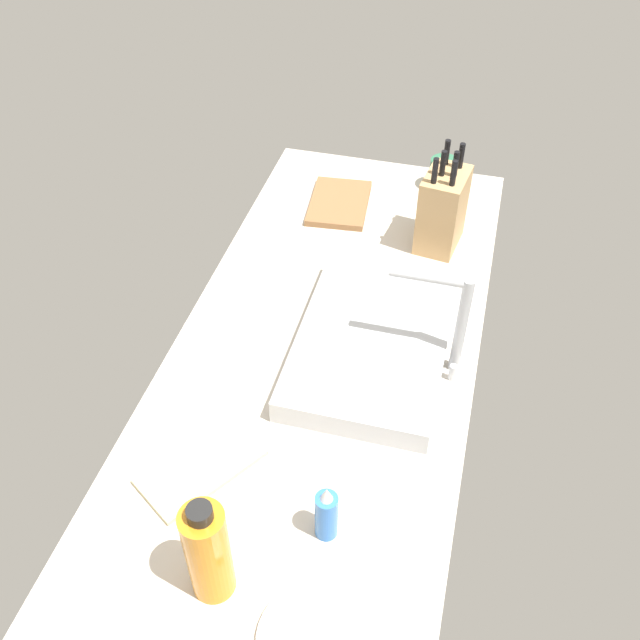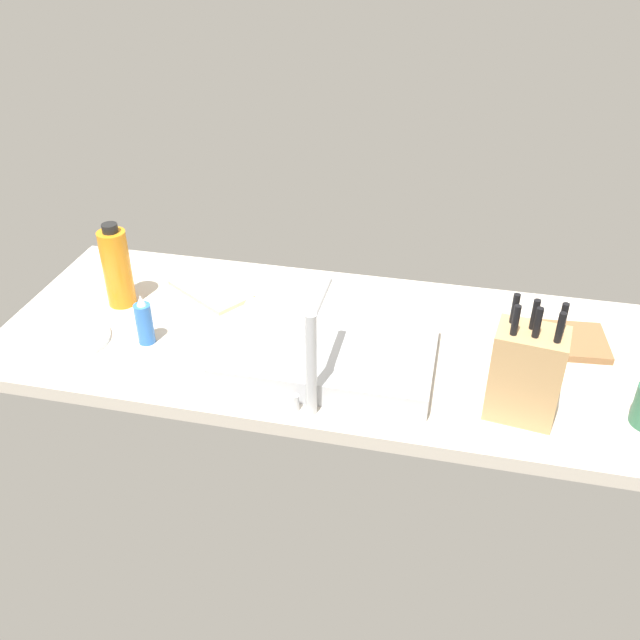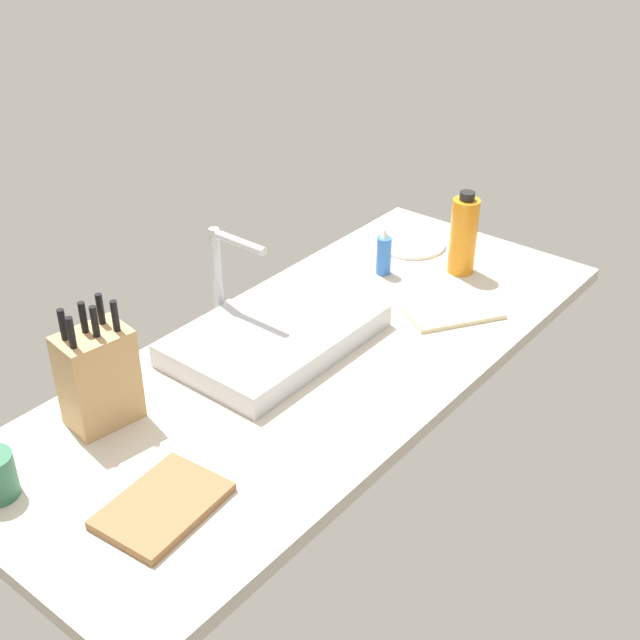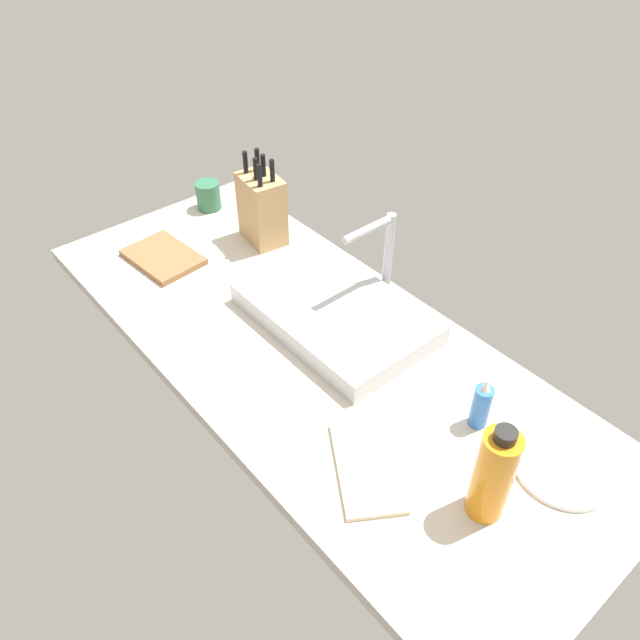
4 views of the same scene
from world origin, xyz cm
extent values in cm
cube|color=beige|center=(0.00, 0.00, 1.75)|extent=(164.68, 67.19, 3.50)
cube|color=#B7BABF|center=(-2.44, 10.37, 6.33)|extent=(49.05, 32.09, 5.65)
cylinder|color=#B7BABF|center=(-2.59, 28.59, 15.95)|extent=(2.40, 2.40, 24.91)
cylinder|color=#B7BABF|center=(-2.59, 20.65, 27.41)|extent=(2.00, 15.88, 2.00)
cylinder|color=#B7BABF|center=(0.91, 28.59, 5.50)|extent=(1.60, 1.60, 4.00)
cube|color=tan|center=(-45.84, 19.09, 13.91)|extent=(15.41, 11.85, 20.82)
cylinder|color=black|center=(-50.83, 17.89, 27.61)|extent=(1.58, 1.58, 6.58)
cylinder|color=black|center=(-50.05, 21.53, 27.61)|extent=(1.58, 1.58, 6.58)
cylinder|color=black|center=(-45.50, 17.69, 27.61)|extent=(1.58, 1.58, 6.58)
cylinder|color=black|center=(-45.94, 20.65, 27.61)|extent=(1.58, 1.58, 6.58)
cylinder|color=black|center=(-41.68, 16.30, 27.61)|extent=(1.58, 1.58, 6.58)
cylinder|color=black|center=(-41.77, 20.71, 27.61)|extent=(1.58, 1.58, 6.58)
cube|color=brown|center=(-56.05, -10.09, 4.40)|extent=(23.91, 17.88, 1.80)
cylinder|color=blue|center=(43.10, 11.53, 8.81)|extent=(4.10, 4.10, 10.62)
cone|color=silver|center=(43.10, 11.53, 15.52)|extent=(2.26, 2.26, 2.80)
cylinder|color=orange|center=(57.34, -4.22, 13.99)|extent=(7.32, 7.32, 20.98)
cylinder|color=black|center=(57.34, -4.22, 25.58)|extent=(4.03, 4.03, 2.20)
cylinder|color=white|center=(62.27, 15.37, 4.10)|extent=(20.21, 20.21, 1.20)
cube|color=beige|center=(36.22, -14.99, 4.10)|extent=(26.33, 23.04, 1.20)
camera|label=1|loc=(107.80, 27.38, 119.09)|focal=40.29mm
camera|label=2|loc=(-29.29, 139.27, 100.53)|focal=38.80mm
camera|label=3|loc=(-124.75, -102.09, 111.22)|focal=46.99mm
camera|label=4|loc=(87.54, -70.99, 108.66)|focal=34.56mm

